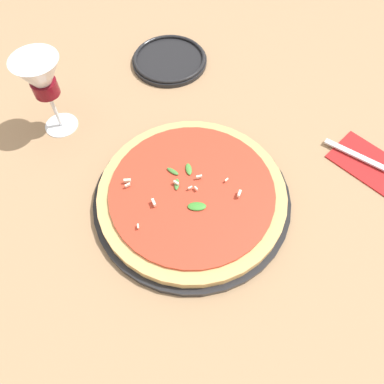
{
  "coord_description": "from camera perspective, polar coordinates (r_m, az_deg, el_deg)",
  "views": [
    {
      "loc": [
        0.21,
        -0.24,
        0.6
      ],
      "look_at": [
        -0.01,
        0.04,
        0.03
      ],
      "focal_mm": 35.0,
      "sensor_mm": 36.0,
      "label": 1
    }
  ],
  "objects": [
    {
      "name": "napkin",
      "position": [
        0.82,
        25.41,
        3.97
      ],
      "size": [
        0.15,
        0.11,
        0.01
      ],
      "rotation": [
        0.0,
        0.0,
        -0.11
      ],
      "color": "#B21E1E",
      "rests_on": "ground_plane"
    },
    {
      "name": "side_plate_white",
      "position": [
        0.95,
        -3.45,
        19.48
      ],
      "size": [
        0.18,
        0.18,
        0.02
      ],
      "color": "black",
      "rests_on": "ground_plane"
    },
    {
      "name": "pizza_arugula_main",
      "position": [
        0.68,
        -0.0,
        -0.58
      ],
      "size": [
        0.36,
        0.36,
        0.05
      ],
      "color": "black",
      "rests_on": "ground_plane"
    },
    {
      "name": "fork",
      "position": [
        0.82,
        26.01,
        3.91
      ],
      "size": [
        0.21,
        0.03,
        0.0
      ],
      "rotation": [
        0.0,
        0.0,
        0.08
      ],
      "color": "silver",
      "rests_on": "ground_plane"
    },
    {
      "name": "ground_plane",
      "position": [
        0.68,
        -1.19,
        -4.09
      ],
      "size": [
        6.0,
        6.0,
        0.0
      ],
      "primitive_type": "plane",
      "color": "#9E7A56"
    },
    {
      "name": "wine_glass",
      "position": [
        0.77,
        -21.86,
        15.49
      ],
      "size": [
        0.09,
        0.09,
        0.17
      ],
      "color": "white",
      "rests_on": "ground_plane"
    }
  ]
}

